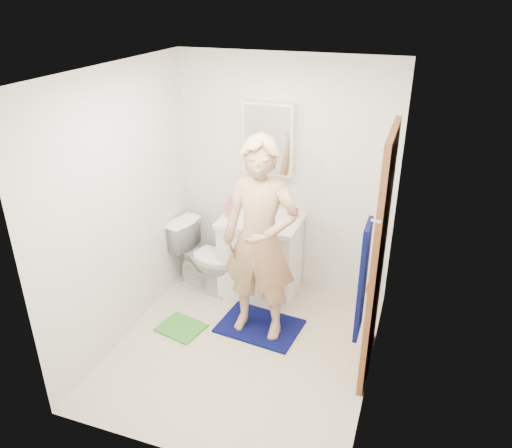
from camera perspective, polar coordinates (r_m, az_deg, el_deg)
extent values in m
cube|color=beige|center=(4.61, -1.42, -13.98)|extent=(2.20, 2.40, 0.02)
cube|color=white|center=(3.59, -1.86, 17.29)|extent=(2.20, 2.40, 0.02)
cube|color=silver|center=(5.01, 3.32, 5.38)|extent=(2.20, 0.02, 2.40)
cube|color=silver|center=(3.01, -9.92, -9.87)|extent=(2.20, 0.02, 2.40)
cube|color=silver|center=(4.44, -15.14, 1.75)|extent=(0.02, 2.40, 2.40)
cube|color=silver|center=(3.75, 14.49, -2.78)|extent=(0.02, 2.40, 2.40)
cube|color=white|center=(5.13, 0.56, -3.91)|extent=(0.75, 0.55, 0.80)
cube|color=white|center=(4.94, 0.58, 0.38)|extent=(0.79, 0.59, 0.05)
cylinder|color=white|center=(4.93, 0.58, 0.54)|extent=(0.40, 0.40, 0.03)
cylinder|color=silver|center=(5.06, 1.24, 2.07)|extent=(0.03, 0.03, 0.12)
cube|color=white|center=(4.87, 1.48, 9.74)|extent=(0.50, 0.12, 0.70)
cube|color=white|center=(4.81, 1.25, 9.55)|extent=(0.46, 0.01, 0.66)
cube|color=brown|center=(3.96, 13.81, -3.94)|extent=(0.05, 0.80, 2.05)
sphere|color=gold|center=(3.73, 12.49, -7.16)|extent=(0.07, 0.07, 0.07)
cube|color=#070C48|center=(3.23, 12.09, -6.35)|extent=(0.03, 0.24, 0.80)
cylinder|color=silver|center=(3.03, 13.55, 0.30)|extent=(0.06, 0.02, 0.02)
imported|color=white|center=(5.24, -5.68, -3.76)|extent=(0.80, 0.56, 0.74)
cube|color=#070C48|center=(4.83, 0.42, -11.59)|extent=(0.80, 0.61, 0.02)
cube|color=green|center=(4.86, -8.54, -11.63)|extent=(0.47, 0.42, 0.02)
imported|color=#C95E73|center=(4.94, -2.89, 2.01)|extent=(0.11, 0.11, 0.21)
imported|color=#8D4597|center=(4.96, 4.24, 1.27)|extent=(0.12, 0.12, 0.09)
imported|color=tan|center=(4.28, 0.45, -1.98)|extent=(0.69, 0.46, 1.85)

